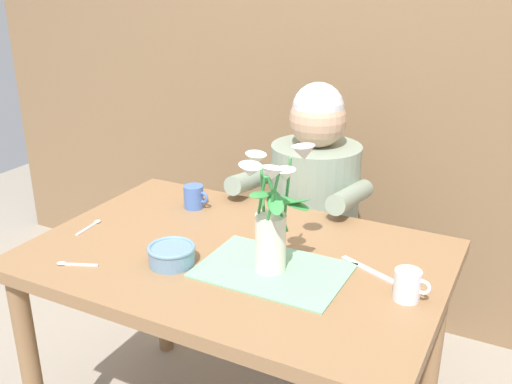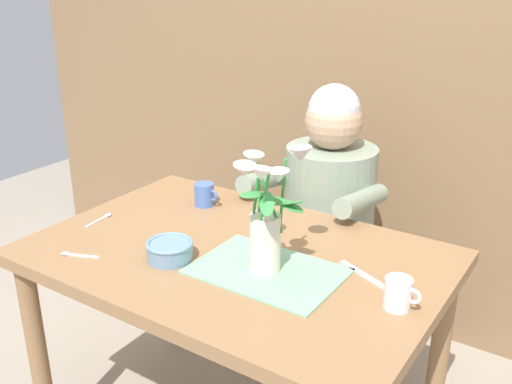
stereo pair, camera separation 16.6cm
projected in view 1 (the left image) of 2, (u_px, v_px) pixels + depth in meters
wood_panel_backdrop at (359, 37)px, 2.38m from camera, size 4.00×0.10×2.50m
dining_table at (236, 281)px, 1.74m from camera, size 1.20×0.80×0.74m
seated_person at (312, 228)px, 2.28m from camera, size 0.45×0.47×1.14m
striped_placemat at (273, 270)px, 1.60m from camera, size 0.40×0.28×0.00m
flower_vase at (272, 215)px, 1.54m from camera, size 0.22×0.26×0.35m
ceramic_bowl at (172, 254)px, 1.62m from camera, size 0.14×0.14×0.06m
dinner_knife at (368, 270)px, 1.60m from camera, size 0.18×0.09×0.00m
ceramic_mug at (408, 285)px, 1.45m from camera, size 0.09×0.07×0.08m
tea_cup at (194, 197)px, 2.00m from camera, size 0.09×0.07×0.08m
spoon_0 at (71, 264)px, 1.63m from camera, size 0.12×0.06×0.01m
spoon_1 at (92, 225)px, 1.87m from camera, size 0.03×0.12×0.01m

